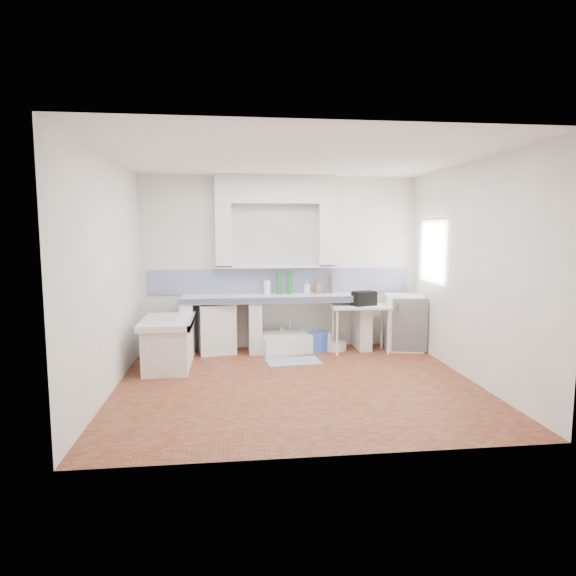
{
  "coord_description": "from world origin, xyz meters",
  "views": [
    {
      "loc": [
        -0.8,
        -5.88,
        1.93
      ],
      "look_at": [
        0.0,
        1.0,
        1.1
      ],
      "focal_mm": 30.19,
      "sensor_mm": 36.0,
      "label": 1
    }
  ],
  "objects": [
    {
      "name": "ceiling",
      "position": [
        0.0,
        0.0,
        2.8
      ],
      "size": [
        4.5,
        4.5,
        0.0
      ],
      "primitive_type": "plane",
      "rotation": [
        3.14,
        0.0,
        0.0
      ],
      "color": "white",
      "rests_on": "ground"
    },
    {
      "name": "alcove_mass",
      "position": [
        -0.1,
        1.88,
        2.58
      ],
      "size": [
        1.9,
        0.25,
        0.45
      ],
      "primitive_type": "cube",
      "color": "white",
      "rests_on": "ground"
    },
    {
      "name": "wall_right",
      "position": [
        2.25,
        0.0,
        1.4
      ],
      "size": [
        0.0,
        4.5,
        4.5
      ],
      "primitive_type": "plane",
      "rotation": [
        1.57,
        0.0,
        -1.57
      ],
      "color": "white",
      "rests_on": "ground"
    },
    {
      "name": "sink",
      "position": [
        0.14,
        1.67,
        0.13
      ],
      "size": [
        1.25,
        0.91,
        0.27
      ],
      "primitive_type": "cube",
      "rotation": [
        0.0,
        0.0,
        0.31
      ],
      "color": "white",
      "rests_on": "ground"
    },
    {
      "name": "counter_pier_left",
      "position": [
        -1.5,
        1.7,
        0.41
      ],
      "size": [
        0.2,
        0.55,
        0.82
      ],
      "primitive_type": "cube",
      "color": "white",
      "rests_on": "ground"
    },
    {
      "name": "counter_slab",
      "position": [
        -0.1,
        1.7,
        0.86
      ],
      "size": [
        3.0,
        0.6,
        0.08
      ],
      "primitive_type": "cube",
      "color": "white",
      "rests_on": "ground"
    },
    {
      "name": "backsplash",
      "position": [
        0.0,
        1.99,
        1.1
      ],
      "size": [
        4.27,
        0.03,
        0.4
      ],
      "primitive_type": "cube",
      "color": "navy",
      "rests_on": "ground"
    },
    {
      "name": "peninsula_base",
      "position": [
        -1.7,
        0.9,
        0.31
      ],
      "size": [
        0.6,
        1.0,
        0.62
      ],
      "primitive_type": "cube",
      "color": "white",
      "rests_on": "ground"
    },
    {
      "name": "counter_pier_mid",
      "position": [
        -0.45,
        1.7,
        0.41
      ],
      "size": [
        0.2,
        0.55,
        0.82
      ],
      "primitive_type": "cube",
      "color": "white",
      "rests_on": "ground"
    },
    {
      "name": "fridge",
      "position": [
        1.95,
        1.58,
        0.45
      ],
      "size": [
        0.68,
        0.68,
        0.89
      ],
      "primitive_type": "cube",
      "rotation": [
        0.0,
        0.0,
        -0.2
      ],
      "color": "white",
      "rests_on": "ground"
    },
    {
      "name": "soap_bottle",
      "position": [
        0.41,
        1.83,
        1.01
      ],
      "size": [
        0.12,
        0.12,
        0.22
      ],
      "primitive_type": "imported",
      "rotation": [
        0.0,
        0.0,
        -0.2
      ],
      "color": "white",
      "rests_on": "counter_slab"
    },
    {
      "name": "stove",
      "position": [
        -1.06,
        1.72,
        0.39
      ],
      "size": [
        0.64,
        0.63,
        0.78
      ],
      "primitive_type": "cube",
      "rotation": [
        0.0,
        0.0,
        0.18
      ],
      "color": "white",
      "rests_on": "ground"
    },
    {
      "name": "cutting_board",
      "position": [
        0.82,
        1.85,
        1.05
      ],
      "size": [
        0.05,
        0.22,
        0.3
      ],
      "primitive_type": "cube",
      "rotation": [
        0.0,
        0.0,
        -0.16
      ],
      "color": "olive",
      "rests_on": "counter_slab"
    },
    {
      "name": "green_bottle_a",
      "position": [
        -0.05,
        1.85,
        1.07
      ],
      "size": [
        0.09,
        0.09,
        0.33
      ],
      "primitive_type": "cylinder",
      "rotation": [
        0.0,
        0.0,
        -0.31
      ],
      "color": "#207230",
      "rests_on": "counter_slab"
    },
    {
      "name": "lace_valance",
      "position": [
        2.28,
        1.2,
        1.98
      ],
      "size": [
        0.01,
        0.84,
        0.24
      ],
      "primitive_type": "cube",
      "color": "white",
      "rests_on": "ground"
    },
    {
      "name": "window_frame",
      "position": [
        2.42,
        1.2,
        1.6
      ],
      "size": [
        0.35,
        0.86,
        1.06
      ],
      "primitive_type": "cube",
      "color": "#3B2212",
      "rests_on": "ground"
    },
    {
      "name": "floor",
      "position": [
        0.0,
        0.0,
        0.0
      ],
      "size": [
        4.5,
        4.5,
        0.0
      ],
      "primitive_type": "plane",
      "color": "brown",
      "rests_on": "ground"
    },
    {
      "name": "counter_pier_right",
      "position": [
        1.3,
        1.7,
        0.41
      ],
      "size": [
        0.2,
        0.55,
        0.82
      ],
      "primitive_type": "cube",
      "color": "white",
      "rests_on": "ground"
    },
    {
      "name": "black_bag",
      "position": [
        1.25,
        1.43,
        0.87
      ],
      "size": [
        0.4,
        0.31,
        0.22
      ],
      "primitive_type": "cube",
      "rotation": [
        0.0,
        0.0,
        0.32
      ],
      "color": "black",
      "rests_on": "side_table"
    },
    {
      "name": "water_bottle_b",
      "position": [
        0.26,
        1.85,
        0.16
      ],
      "size": [
        0.1,
        0.1,
        0.31
      ],
      "primitive_type": "cylinder",
      "rotation": [
        0.0,
        0.0,
        -0.28
      ],
      "color": "silver",
      "rests_on": "ground"
    },
    {
      "name": "basin_white",
      "position": [
        0.85,
        1.63,
        0.07
      ],
      "size": [
        0.35,
        0.35,
        0.13
      ],
      "primitive_type": "cylinder",
      "rotation": [
        0.0,
        0.0,
        0.02
      ],
      "color": "white",
      "rests_on": "ground"
    },
    {
      "name": "wall_front",
      "position": [
        0.0,
        -2.0,
        1.4
      ],
      "size": [
        4.5,
        0.0,
        4.5
      ],
      "primitive_type": "plane",
      "rotation": [
        -1.57,
        0.0,
        0.0
      ],
      "color": "white",
      "rests_on": "ground"
    },
    {
      "name": "peninsula_top",
      "position": [
        -1.7,
        0.9,
        0.66
      ],
      "size": [
        0.7,
        1.1,
        0.08
      ],
      "primitive_type": "cube",
      "color": "white",
      "rests_on": "ground"
    },
    {
      "name": "knife_block",
      "position": [
        0.6,
        1.85,
        0.99
      ],
      "size": [
        0.1,
        0.08,
        0.18
      ],
      "primitive_type": "cube",
      "rotation": [
        0.0,
        0.0,
        0.12
      ],
      "color": "olive",
      "rests_on": "counter_slab"
    },
    {
      "name": "paper_towel",
      "position": [
        -0.24,
        1.85,
        1.01
      ],
      "size": [
        0.13,
        0.13,
        0.22
      ],
      "primitive_type": "cylinder",
      "rotation": [
        0.0,
        0.0,
        0.21
      ],
      "color": "white",
      "rests_on": "counter_slab"
    },
    {
      "name": "wall_back",
      "position": [
        0.0,
        2.0,
        1.4
      ],
      "size": [
        4.5,
        0.0,
        4.5
      ],
      "primitive_type": "plane",
      "rotation": [
        1.57,
        0.0,
        0.0
      ],
      "color": "white",
      "rests_on": "ground"
    },
    {
      "name": "green_bottle_b",
      "position": [
        0.13,
        1.85,
        1.07
      ],
      "size": [
        0.1,
        0.1,
        0.34
      ],
      "primitive_type": "cylinder",
      "rotation": [
        0.0,
        0.0,
        -0.4
      ],
      "color": "#207230",
      "rests_on": "counter_slab"
    },
    {
      "name": "counter_lip",
      "position": [
        -0.1,
        1.42,
        0.86
      ],
      "size": [
        3.0,
        0.04,
        0.1
      ],
      "primitive_type": "cube",
      "color": "navy",
      "rests_on": "ground"
    },
    {
      "name": "bucket_red",
      "position": [
        -0.08,
        1.59,
        0.13
      ],
      "size": [
        0.31,
        0.31,
        0.25
      ],
      "primitive_type": "cylinder",
      "rotation": [
        0.0,
        0.0,
        -0.18
      ],
      "color": "#B3253F",
      "rests_on": "ground"
    },
    {
      "name": "bucket_orange",
      "position": [
        0.08,
        1.59,
        0.14
      ],
      "size": [
        0.36,
        0.36,
        0.27
      ],
      "primitive_type": "cylinder",
      "rotation": [
        0.0,
        0.0,
        0.27
      ],
      "color": "#CD5D29",
      "rests_on": "ground"
    },
    {
      "name": "rug",
      "position": [
        0.08,
        1.01,
        0.01
      ],
      "size": [
        0.84,
        0.53,
        0.01
      ],
      "primitive_type": "cube",
      "rotation": [
        0.0,
        0.0,
        0.11
      ],
      "color": "#325380",
      "rests_on": "ground"
    },
    {
      "name": "water_bottle_a",
      "position": [
        -0.0,
        1.85,
        0.17
      ],
      "size": [
        0.12,
        0.12,
        0.34
      ],
      "primitive_type": "cylinder",
      "rotation": [
        0.0,
        0.0,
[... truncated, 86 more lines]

